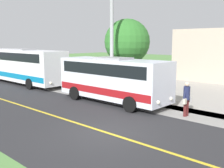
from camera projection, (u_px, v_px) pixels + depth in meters
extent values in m
plane|color=#548442|center=(105.00, 132.00, 11.47)|extent=(120.00, 120.00, 0.00)
cube|color=#28282B|center=(105.00, 132.00, 11.47)|extent=(8.00, 100.00, 0.01)
cube|color=gray|center=(168.00, 110.00, 15.25)|extent=(2.40, 100.00, 0.01)
cube|color=gold|center=(105.00, 132.00, 11.47)|extent=(0.16, 100.00, 0.00)
cube|color=silver|center=(113.00, 78.00, 16.94)|extent=(2.38, 7.68, 2.43)
cube|color=maroon|center=(113.00, 88.00, 17.04)|extent=(2.42, 7.52, 0.44)
cube|color=black|center=(113.00, 68.00, 16.83)|extent=(2.42, 6.91, 0.70)
cube|color=gray|center=(113.00, 58.00, 16.73)|extent=(1.43, 2.30, 0.12)
cylinder|color=black|center=(154.00, 98.00, 16.39)|extent=(0.25, 0.90, 0.90)
cylinder|color=black|center=(130.00, 104.00, 14.66)|extent=(0.25, 0.90, 0.90)
cylinder|color=black|center=(100.00, 89.00, 19.57)|extent=(0.25, 0.90, 0.90)
cylinder|color=black|center=(75.00, 93.00, 17.84)|extent=(0.25, 0.90, 0.90)
sphere|color=#F2EACC|center=(171.00, 99.00, 14.97)|extent=(0.20, 0.20, 0.20)
sphere|color=#F2EACC|center=(158.00, 102.00, 14.02)|extent=(0.20, 0.20, 0.20)
cube|color=white|center=(20.00, 65.00, 24.77)|extent=(2.40, 11.60, 2.76)
cube|color=#0C72A5|center=(21.00, 74.00, 24.90)|extent=(2.44, 11.37, 0.44)
cube|color=black|center=(20.00, 56.00, 24.63)|extent=(2.44, 10.44, 0.70)
cube|color=gray|center=(19.00, 49.00, 24.54)|extent=(1.44, 3.48, 0.12)
cylinder|color=black|center=(54.00, 81.00, 23.44)|extent=(0.25, 0.90, 0.90)
cylinder|color=black|center=(30.00, 84.00, 21.69)|extent=(0.25, 0.90, 0.90)
cylinder|color=black|center=(14.00, 74.00, 28.25)|extent=(0.25, 0.90, 0.90)
sphere|color=#F2EACC|center=(65.00, 81.00, 21.52)|extent=(0.20, 0.20, 0.20)
sphere|color=#F2EACC|center=(51.00, 83.00, 20.56)|extent=(0.20, 0.20, 0.20)
cylinder|color=#4C1919|center=(187.00, 107.00, 13.99)|extent=(0.18, 0.18, 0.89)
cylinder|color=#4C1919|center=(185.00, 108.00, 13.85)|extent=(0.18, 0.18, 0.89)
cylinder|color=#1E2347|center=(187.00, 93.00, 13.80)|extent=(0.34, 0.34, 0.70)
sphere|color=beige|center=(187.00, 84.00, 13.72)|extent=(0.24, 0.24, 0.24)
cylinder|color=#1E2347|center=(188.00, 92.00, 13.92)|extent=(0.29, 0.10, 0.63)
cube|color=white|center=(190.00, 100.00, 14.01)|extent=(0.20, 0.12, 0.28)
cylinder|color=#1E2347|center=(185.00, 93.00, 13.66)|extent=(0.29, 0.10, 0.63)
cube|color=beige|center=(185.00, 101.00, 13.64)|extent=(0.20, 0.12, 0.28)
cylinder|color=#9E9EA3|center=(112.00, 43.00, 17.33)|extent=(0.24, 0.24, 7.53)
cylinder|color=brown|center=(127.00, 76.00, 19.91)|extent=(0.36, 0.36, 2.61)
sphere|color=#2D6B28|center=(127.00, 42.00, 19.51)|extent=(3.34, 3.34, 3.34)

